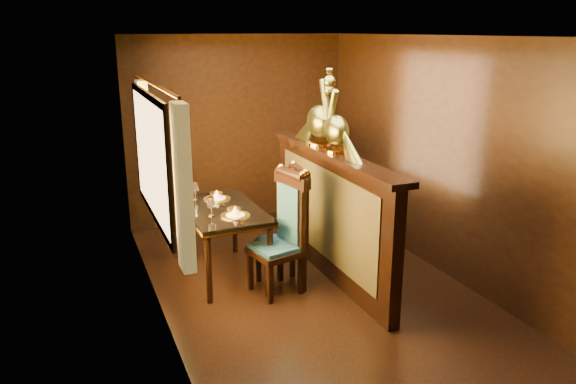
% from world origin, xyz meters
% --- Properties ---
extents(ground, '(5.00, 5.00, 0.00)m').
position_xyz_m(ground, '(0.00, 0.00, 0.00)').
color(ground, black).
rests_on(ground, ground).
extents(room_shell, '(3.04, 5.04, 2.52)m').
position_xyz_m(room_shell, '(-0.09, 0.02, 1.58)').
color(room_shell, black).
rests_on(room_shell, ground).
extents(partition, '(0.26, 2.70, 1.36)m').
position_xyz_m(partition, '(0.32, 0.30, 0.71)').
color(partition, black).
rests_on(partition, ground).
extents(dining_table, '(0.81, 1.30, 0.96)m').
position_xyz_m(dining_table, '(-0.74, 0.71, 0.68)').
color(dining_table, black).
rests_on(dining_table, ground).
extents(chair_left, '(0.49, 0.51, 1.28)m').
position_xyz_m(chair_left, '(-0.16, 0.20, 0.67)').
color(chair_left, black).
rests_on(chair_left, ground).
extents(chair_right, '(0.54, 0.56, 1.27)m').
position_xyz_m(chair_right, '(-0.25, 0.15, 0.66)').
color(chair_right, black).
rests_on(chair_right, ground).
extents(peacock_left, '(0.23, 0.61, 0.73)m').
position_xyz_m(peacock_left, '(0.33, 0.20, 1.72)').
color(peacock_left, '#1B5130').
rests_on(peacock_left, partition).
extents(peacock_right, '(0.26, 0.70, 0.83)m').
position_xyz_m(peacock_right, '(0.33, 0.59, 1.77)').
color(peacock_right, '#1B5130').
rests_on(peacock_right, partition).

